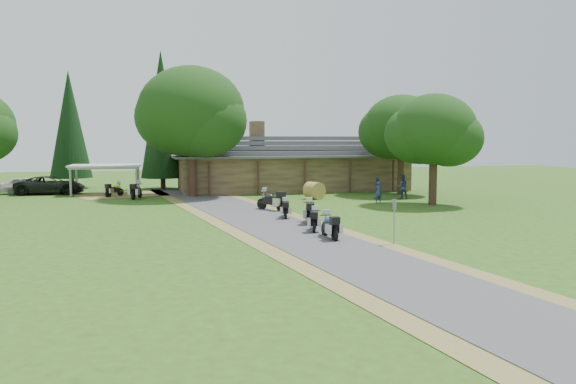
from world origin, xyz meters
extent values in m
plane|color=#2D4814|center=(0.00, 0.00, 0.00)|extent=(120.00, 120.00, 0.00)
plane|color=#424144|center=(-0.50, 4.00, 0.00)|extent=(51.95, 51.95, 0.00)
imported|color=silver|center=(-16.74, 25.72, 0.90)|extent=(3.29, 5.73, 1.80)
imported|color=black|center=(-14.65, 24.52, 1.14)|extent=(2.77, 6.05, 2.28)
imported|color=navy|center=(9.16, 11.57, 0.93)|extent=(0.56, 0.43, 1.86)
imported|color=navy|center=(12.21, 13.98, 1.09)|extent=(0.69, 0.55, 2.18)
imported|color=navy|center=(10.22, 14.18, 0.98)|extent=(0.46, 0.60, 1.96)
cylinder|color=olive|center=(5.56, 15.42, 0.66)|extent=(1.67, 1.61, 1.31)
cone|color=black|center=(-5.38, 27.42, 6.32)|extent=(3.95, 3.95, 12.63)
cone|color=black|center=(-13.62, 30.03, 5.45)|extent=(3.79, 3.79, 10.90)
camera|label=1|loc=(-6.93, -25.49, 4.56)|focal=35.00mm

